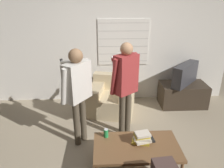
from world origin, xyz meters
TOP-DOWN VIEW (x-y plane):
  - ground_plane at (0.00, 0.00)m, footprint 16.00×16.00m
  - wall_back at (0.01, 2.03)m, footprint 5.20×0.08m
  - armchair_beige at (0.00, 1.43)m, footprint 1.02×0.97m
  - coffee_table at (0.25, -0.24)m, footprint 1.15×0.66m
  - tv_stand at (1.54, 1.60)m, footprint 0.97×0.56m
  - tv at (1.54, 1.60)m, footprint 0.71×0.73m
  - person_left_standing at (-0.57, 0.42)m, footprint 0.54×0.79m
  - person_right_standing at (0.17, 0.55)m, footprint 0.47×0.79m
  - book_stack at (0.33, -0.17)m, footprint 0.27×0.21m
  - soda_can at (-0.15, -0.02)m, footprint 0.07×0.07m
  - spare_remote at (0.49, -0.12)m, footprint 0.06×0.13m

SIDE VIEW (x-z plane):
  - ground_plane at x=0.00m, z-range 0.00..0.00m
  - tv_stand at x=1.54m, z-range 0.00..0.49m
  - armchair_beige at x=0.00m, z-range -0.07..0.66m
  - coffee_table at x=0.25m, z-range 0.16..0.56m
  - spare_remote at x=0.49m, z-range 0.39..0.42m
  - soda_can at x=-0.15m, z-range 0.39..0.52m
  - book_stack at x=0.33m, z-range 0.39..0.56m
  - tv at x=1.54m, z-range 0.49..0.94m
  - person_left_standing at x=-0.57m, z-range 0.21..1.78m
  - person_right_standing at x=0.17m, z-range 0.21..1.83m
  - wall_back at x=0.01m, z-range 0.00..2.55m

